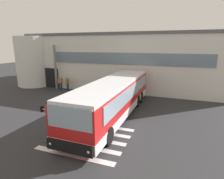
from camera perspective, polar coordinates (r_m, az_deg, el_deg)
ground_plane at (r=15.44m, az=-6.60°, el=-6.40°), size 80.00×90.00×0.02m
bay_paint_stripes at (r=11.18m, az=-6.94°, el=-14.54°), size 4.40×3.96×0.01m
terminal_building at (r=25.72m, az=3.48°, el=9.17°), size 25.16×13.80×6.51m
entry_support_column at (r=23.04m, az=-16.89°, el=6.47°), size 0.28×0.28×5.21m
bus_main_foreground at (r=13.85m, az=0.52°, el=-2.81°), size 3.20×11.98×2.70m
passenger_near_column at (r=22.57m, az=-15.48°, el=2.20°), size 0.56×0.46×1.68m
passenger_by_doorway at (r=22.08m, az=-13.42°, el=1.98°), size 0.53×0.38×1.68m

